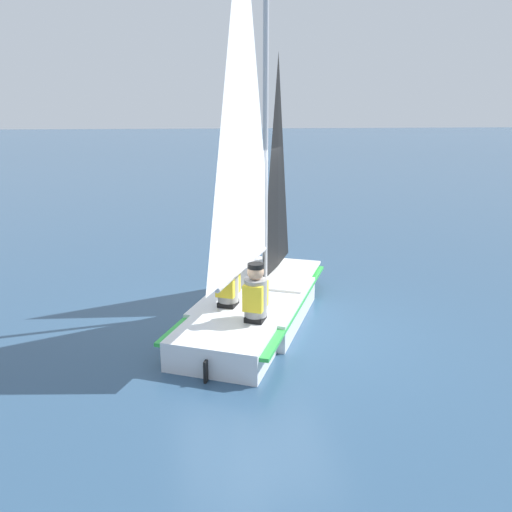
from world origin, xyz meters
The scene contains 4 objects.
ground_plane centered at (0.00, 0.00, 0.00)m, with size 260.00×260.00×0.00m, color #2D4C6B.
sailboat_main centered at (-0.01, -0.03, 0.87)m, with size 3.03×4.03×5.64m.
sailor_helm centered at (-0.48, -0.38, 0.63)m, with size 0.40×0.42×1.16m.
sailor_crew centered at (-0.19, -0.98, 0.63)m, with size 0.40×0.42×1.16m.
Camera 1 is at (-1.34, -6.99, 2.97)m, focal length 35.00 mm.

